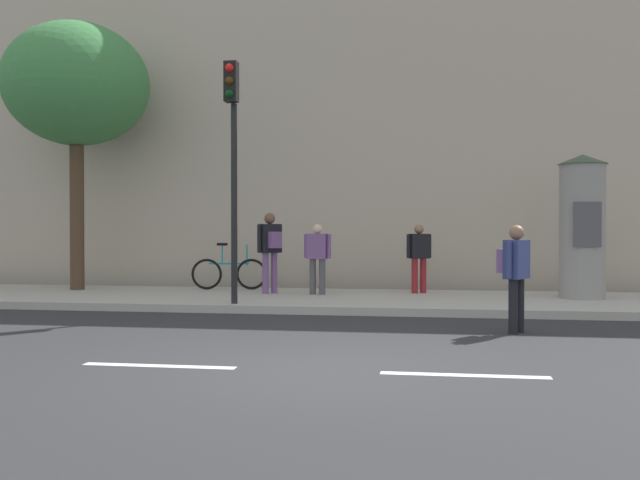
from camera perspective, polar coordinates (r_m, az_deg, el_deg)
name	(u,v)px	position (r m, az deg, el deg)	size (l,w,h in m)	color
ground_plane	(307,371)	(7.97, -1.08, -10.45)	(80.00, 80.00, 0.00)	#2B2B2D
sidewalk_curb	(364,301)	(14.84, 3.55, -4.88)	(36.00, 4.00, 0.15)	#B2ADA3
lane_markings	(307,370)	(7.97, -1.08, -10.43)	(25.80, 0.16, 0.01)	silver
building_backdrop	(380,115)	(20.00, 4.88, 10.00)	(36.00, 5.00, 9.46)	#B7A893
traffic_light	(233,143)	(13.55, -7.04, 7.76)	(0.24, 0.45, 4.54)	black
poster_column	(582,225)	(15.45, 20.32, 1.11)	(0.99, 0.99, 2.94)	gray
street_tree	(76,86)	(17.82, -18.99, 11.65)	(3.35, 3.35, 6.21)	#4C3826
pedestrian_with_bag	(515,269)	(11.07, 15.41, -2.23)	(0.51, 0.56, 1.62)	black
pedestrian_in_dark_shirt	(419,253)	(15.80, 7.96, -1.06)	(0.54, 0.42, 1.52)	maroon
pedestrian_near_pole	(270,245)	(15.60, -4.01, -0.40)	(0.53, 0.53, 1.77)	#724C84
pedestrian_with_backpack	(317,254)	(15.33, -0.21, -1.10)	(0.60, 0.31, 1.52)	#4C4C51
bicycle_leaning	(229,273)	(16.73, -7.32, -2.64)	(1.76, 0.30, 1.09)	black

